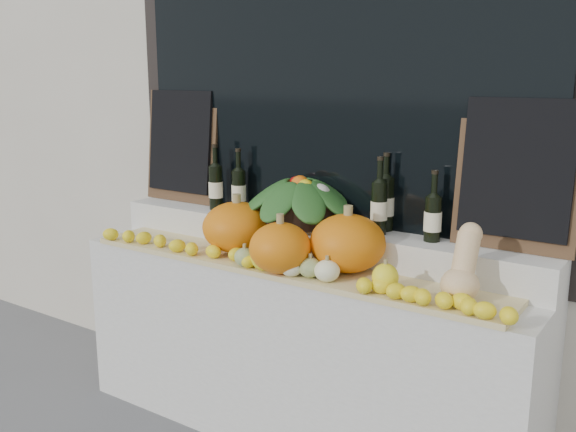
% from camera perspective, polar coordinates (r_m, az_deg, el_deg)
% --- Properties ---
extents(display_sill, '(2.30, 0.55, 0.88)m').
position_cam_1_polar(display_sill, '(3.18, 0.77, -11.78)').
color(display_sill, silver).
rests_on(display_sill, ground).
extents(rear_tier, '(2.30, 0.25, 0.16)m').
position_cam_1_polar(rear_tier, '(3.13, 2.32, -2.11)').
color(rear_tier, silver).
rests_on(rear_tier, display_sill).
extents(straw_bedding, '(2.10, 0.32, 0.02)m').
position_cam_1_polar(straw_bedding, '(2.92, -0.55, -4.53)').
color(straw_bedding, tan).
rests_on(straw_bedding, display_sill).
extents(pumpkin_left, '(0.44, 0.44, 0.24)m').
position_cam_1_polar(pumpkin_left, '(3.10, -4.55, -0.99)').
color(pumpkin_left, orange).
rests_on(pumpkin_left, straw_bedding).
extents(pumpkin_right, '(0.43, 0.43, 0.25)m').
position_cam_1_polar(pumpkin_right, '(2.80, 5.32, -2.42)').
color(pumpkin_right, orange).
rests_on(pumpkin_right, straw_bedding).
extents(pumpkin_center, '(0.29, 0.29, 0.22)m').
position_cam_1_polar(pumpkin_center, '(2.77, -0.70, -2.85)').
color(pumpkin_center, orange).
rests_on(pumpkin_center, straw_bedding).
extents(butternut_squash, '(0.15, 0.21, 0.29)m').
position_cam_1_polar(butternut_squash, '(2.53, 15.30, -4.55)').
color(butternut_squash, '#F0C48D').
rests_on(butternut_squash, straw_bedding).
extents(decorative_gourds, '(0.77, 0.17, 0.16)m').
position_cam_1_polar(decorative_gourds, '(2.73, 1.31, -4.37)').
color(decorative_gourds, '#406F21').
rests_on(decorative_gourds, straw_bedding).
extents(lemon_heap, '(2.20, 0.16, 0.06)m').
position_cam_1_polar(lemon_heap, '(2.83, -1.83, -4.22)').
color(lemon_heap, yellow).
rests_on(lemon_heap, straw_bedding).
extents(produce_bowl, '(0.62, 0.62, 0.24)m').
position_cam_1_polar(produce_bowl, '(3.11, 1.08, 1.51)').
color(produce_bowl, black).
rests_on(produce_bowl, rear_tier).
extents(wine_bottle_far_left, '(0.08, 0.08, 0.35)m').
position_cam_1_polar(wine_bottle_far_left, '(3.43, -6.44, 2.60)').
color(wine_bottle_far_left, black).
rests_on(wine_bottle_far_left, rear_tier).
extents(wine_bottle_near_left, '(0.08, 0.08, 0.33)m').
position_cam_1_polar(wine_bottle_near_left, '(3.36, -4.40, 2.32)').
color(wine_bottle_near_left, black).
rests_on(wine_bottle_near_left, rear_tier).
extents(wine_bottle_tall, '(0.08, 0.08, 0.36)m').
position_cam_1_polar(wine_bottle_tall, '(2.99, 8.64, 1.14)').
color(wine_bottle_tall, black).
rests_on(wine_bottle_tall, rear_tier).
extents(wine_bottle_near_right, '(0.08, 0.08, 0.35)m').
position_cam_1_polar(wine_bottle_near_right, '(2.91, 8.09, 0.79)').
color(wine_bottle_near_right, black).
rests_on(wine_bottle_near_right, rear_tier).
extents(wine_bottle_far_right, '(0.08, 0.08, 0.31)m').
position_cam_1_polar(wine_bottle_far_right, '(2.83, 12.74, -0.16)').
color(wine_bottle_far_right, black).
rests_on(wine_bottle_far_right, rear_tier).
extents(chalkboard_left, '(0.50, 0.09, 0.62)m').
position_cam_1_polar(chalkboard_left, '(3.66, -9.49, 6.32)').
color(chalkboard_left, '#4C331E').
rests_on(chalkboard_left, rear_tier).
extents(chalkboard_right, '(0.50, 0.09, 0.62)m').
position_cam_1_polar(chalkboard_right, '(2.75, 19.68, 3.68)').
color(chalkboard_right, '#4C331E').
rests_on(chalkboard_right, rear_tier).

